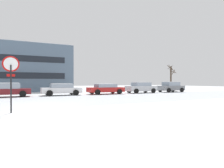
% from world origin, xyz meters
% --- Properties ---
extents(ground_plane, '(120.00, 120.00, 0.00)m').
position_xyz_m(ground_plane, '(0.00, 0.00, 0.00)').
color(ground_plane, white).
extents(road_surface, '(80.00, 9.62, 0.00)m').
position_xyz_m(road_surface, '(0.00, 3.81, 0.00)').
color(road_surface, silver).
rests_on(road_surface, ground).
extents(stop_sign, '(0.76, 0.12, 2.76)m').
position_xyz_m(stop_sign, '(-1.48, -1.90, 1.94)').
color(stop_sign, black).
rests_on(stop_sign, ground).
extents(parked_car_maroon, '(4.40, 2.06, 1.44)m').
position_xyz_m(parked_car_maroon, '(-2.29, 9.36, 0.73)').
color(parked_car_maroon, maroon).
rests_on(parked_car_maroon, ground).
extents(parked_car_white, '(4.33, 2.10, 1.33)m').
position_xyz_m(parked_car_white, '(3.09, 9.41, 0.69)').
color(parked_car_white, white).
rests_on(parked_car_white, ground).
extents(parked_car_red, '(4.48, 2.14, 1.29)m').
position_xyz_m(parked_car_red, '(8.47, 9.25, 0.68)').
color(parked_car_red, red).
rests_on(parked_car_red, ground).
extents(parked_car_silver, '(4.24, 2.04, 1.48)m').
position_xyz_m(parked_car_silver, '(13.85, 9.34, 0.76)').
color(parked_car_silver, silver).
rests_on(parked_car_silver, ground).
extents(parked_car_gray, '(3.90, 2.09, 1.55)m').
position_xyz_m(parked_car_gray, '(19.24, 9.36, 0.78)').
color(parked_car_gray, slate).
rests_on(parked_car_gray, ground).
extents(tree_far_mid, '(1.55, 1.55, 4.49)m').
position_xyz_m(tree_far_mid, '(22.83, 13.17, 2.35)').
color(tree_far_mid, '#423326').
rests_on(tree_far_mid, ground).
extents(building_far_left, '(14.09, 11.85, 7.39)m').
position_xyz_m(building_far_left, '(-0.51, 23.32, 3.69)').
color(building_far_left, slate).
rests_on(building_far_left, ground).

